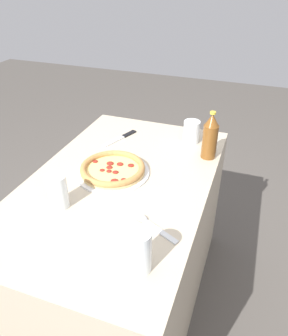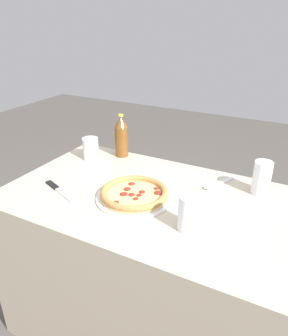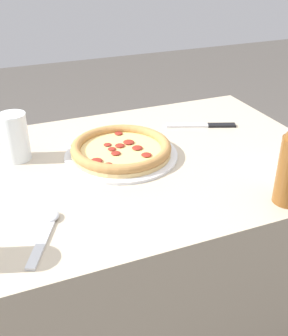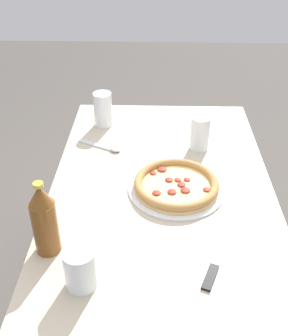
% 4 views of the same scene
% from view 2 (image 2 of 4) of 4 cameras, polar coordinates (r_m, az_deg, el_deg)
% --- Properties ---
extents(ground_plane, '(8.00, 8.00, 0.00)m').
position_cam_2_polar(ground_plane, '(1.89, 0.50, -25.40)').
color(ground_plane, '#4C4742').
extents(table, '(1.21, 0.75, 0.77)m').
position_cam_2_polar(table, '(1.61, 0.55, -16.71)').
color(table, '#B7A88E').
rests_on(table, ground_plane).
extents(pizza_veggie, '(0.32, 0.32, 0.04)m').
position_cam_2_polar(pizza_veggie, '(1.35, -1.69, -4.57)').
color(pizza_veggie, silver).
rests_on(pizza_veggie, table).
extents(glass_lemonade, '(0.08, 0.08, 0.14)m').
position_cam_2_polar(glass_lemonade, '(1.46, 19.79, -1.87)').
color(glass_lemonade, white).
rests_on(glass_lemonade, table).
extents(glass_cola, '(0.07, 0.07, 0.13)m').
position_cam_2_polar(glass_cola, '(1.16, 7.71, -7.88)').
color(glass_cola, white).
rests_on(glass_cola, table).
extents(glass_iced_tea, '(0.08, 0.08, 0.11)m').
position_cam_2_polar(glass_iced_tea, '(1.73, -9.26, 3.22)').
color(glass_iced_tea, white).
rests_on(glass_iced_tea, table).
extents(beer_bottle, '(0.07, 0.07, 0.23)m').
position_cam_2_polar(beer_bottle, '(1.73, -3.95, 5.47)').
color(beer_bottle, brown).
rests_on(beer_bottle, table).
extents(knife, '(0.22, 0.10, 0.01)m').
position_cam_2_polar(knife, '(1.47, -14.66, -3.69)').
color(knife, black).
rests_on(knife, table).
extents(spoon, '(0.10, 0.18, 0.01)m').
position_cam_2_polar(spoon, '(1.49, 12.15, -2.86)').
color(spoon, silver).
rests_on(spoon, table).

